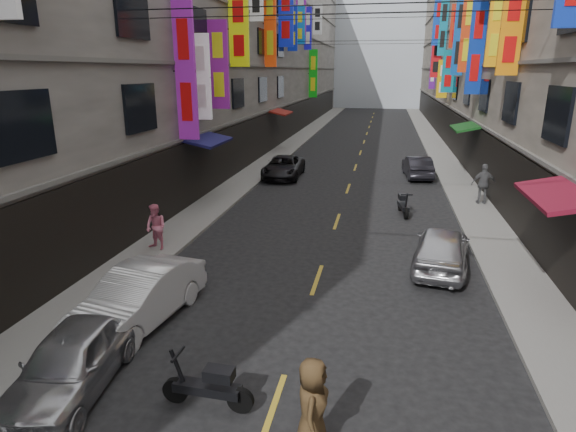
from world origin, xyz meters
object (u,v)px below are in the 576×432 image
at_px(scooter_far_right, 403,205).
at_px(pedestrian_crossing, 312,408).
at_px(car_right_far, 417,167).
at_px(pedestrian_rfar, 484,184).
at_px(car_right_mid, 442,248).
at_px(car_left_mid, 139,297).
at_px(pedestrian_lfar, 156,227).
at_px(scooter_crossing, 209,387).
at_px(car_left_near, 71,361).
at_px(car_left_far, 284,167).

relative_size(scooter_far_right, pedestrian_crossing, 1.03).
relative_size(scooter_far_right, car_right_far, 0.46).
bearing_deg(car_right_far, pedestrian_rfar, 108.20).
height_order(scooter_far_right, car_right_mid, car_right_mid).
relative_size(car_left_mid, pedestrian_crossing, 2.44).
distance_m(pedestrian_lfar, pedestrian_rfar, 14.90).
bearing_deg(pedestrian_lfar, pedestrian_rfar, 54.25).
bearing_deg(scooter_far_right, car_right_mid, 90.49).
xyz_separation_m(car_right_mid, pedestrian_crossing, (-2.88, -8.53, 0.18)).
bearing_deg(car_right_far, scooter_crossing, 71.44).
relative_size(car_right_far, pedestrian_rfar, 2.06).
xyz_separation_m(car_right_mid, pedestrian_lfar, (-9.55, -0.46, 0.23)).
bearing_deg(car_left_mid, scooter_far_right, 66.53).
height_order(pedestrian_lfar, pedestrian_crossing, pedestrian_crossing).
bearing_deg(car_right_far, car_left_near, 64.66).
xyz_separation_m(scooter_crossing, pedestrian_crossing, (2.06, -0.74, 0.43)).
bearing_deg(pedestrian_crossing, car_right_mid, -20.53).
distance_m(scooter_far_right, car_right_far, 8.16).
bearing_deg(scooter_crossing, scooter_far_right, -14.24).
relative_size(scooter_far_right, car_right_mid, 0.44).
bearing_deg(pedestrian_crossing, pedestrian_lfar, 37.72).
bearing_deg(scooter_crossing, car_left_mid, 48.21).
bearing_deg(pedestrian_rfar, car_right_mid, 68.58).
distance_m(car_left_mid, car_right_mid, 9.30).
height_order(car_left_mid, pedestrian_rfar, pedestrian_rfar).
bearing_deg(pedestrian_lfar, scooter_crossing, -38.60).
distance_m(car_left_near, pedestrian_lfar, 7.59).
bearing_deg(car_left_near, car_right_mid, 38.49).
xyz_separation_m(car_left_near, car_right_mid, (7.76, 7.83, 0.05)).
relative_size(car_left_far, car_right_mid, 1.10).
relative_size(car_left_mid, pedestrian_lfar, 2.66).
height_order(scooter_crossing, car_left_mid, car_left_mid).
bearing_deg(pedestrian_crossing, pedestrian_rfar, -20.27).
xyz_separation_m(car_left_near, pedestrian_lfar, (-1.80, 7.37, 0.28)).
relative_size(scooter_far_right, pedestrian_rfar, 0.95).
distance_m(car_right_mid, pedestrian_lfar, 9.57).
distance_m(scooter_far_right, car_left_near, 15.31).
bearing_deg(car_left_near, pedestrian_lfar, 96.92).
xyz_separation_m(car_left_far, pedestrian_lfar, (-1.80, -12.91, 0.30)).
bearing_deg(car_right_mid, car_left_mid, 42.39).
xyz_separation_m(scooter_crossing, car_left_far, (-2.81, 20.24, 0.18)).
height_order(pedestrian_rfar, pedestrian_crossing, pedestrian_rfar).
bearing_deg(pedestrian_lfar, car_right_mid, 22.03).
xyz_separation_m(car_right_far, pedestrian_crossing, (-2.90, -22.54, 0.24)).
xyz_separation_m(scooter_far_right, car_right_far, (1.03, 8.09, 0.19)).
relative_size(scooter_crossing, car_right_far, 0.47).
relative_size(car_left_near, pedestrian_rfar, 2.01).
relative_size(car_left_near, pedestrian_crossing, 2.17).
distance_m(scooter_crossing, car_right_mid, 9.24).
bearing_deg(car_right_far, pedestrian_lfar, 50.77).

